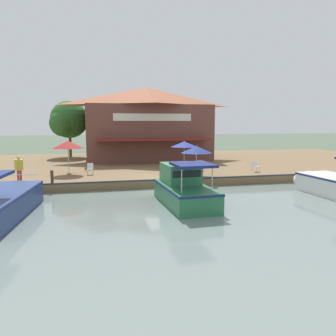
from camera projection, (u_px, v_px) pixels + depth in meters
The scene contains 15 objects.
ground_plane at pixel (166, 189), 21.96m from camera, with size 220.00×220.00×0.00m, color #4C5B47.
quay_deck at pixel (142, 165), 32.54m from camera, with size 22.00×56.00×0.60m, color brown.
quay_edge_fender at pixel (165, 180), 21.96m from camera, with size 0.20×50.40×0.10m, color #2D2D33.
waterfront_restaurant at pixel (147, 123), 35.02m from camera, with size 9.75×13.20×7.57m.
patio_umbrella_near_quay_edge at pixel (184, 144), 27.04m from camera, with size 2.21×2.21×2.35m.
patio_umbrella_mid_patio_left at pixel (196, 150), 23.55m from camera, with size 2.22×2.22×2.22m.
patio_umbrella_mid_patio_right at pixel (68, 145), 24.28m from camera, with size 2.25×2.25×2.55m.
cafe_chair_mid_patio at pixel (200, 165), 26.10m from camera, with size 0.53×0.53×0.85m.
cafe_chair_beside_entrance at pixel (90, 168), 24.35m from camera, with size 0.48×0.48×0.85m.
cafe_chair_back_row_seat at pixel (255, 166), 25.76m from camera, with size 0.48×0.48×0.85m.
person_mid_patio at pixel (19, 166), 20.60m from camera, with size 0.50×0.50×1.77m.
motorboat_fourth_along at pixel (336, 185), 19.70m from camera, with size 6.75×2.73×2.44m.
motorboat_outer_channel at pixel (182, 188), 17.93m from camera, with size 6.04×2.46×2.36m.
mooring_post at pixel (52, 177), 20.55m from camera, with size 0.22×0.22×0.87m.
tree_upstream_bank at pixel (68, 120), 36.91m from camera, with size 4.42×4.21×6.35m.
Camera 1 is at (21.06, -4.65, 4.37)m, focal length 35.00 mm.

